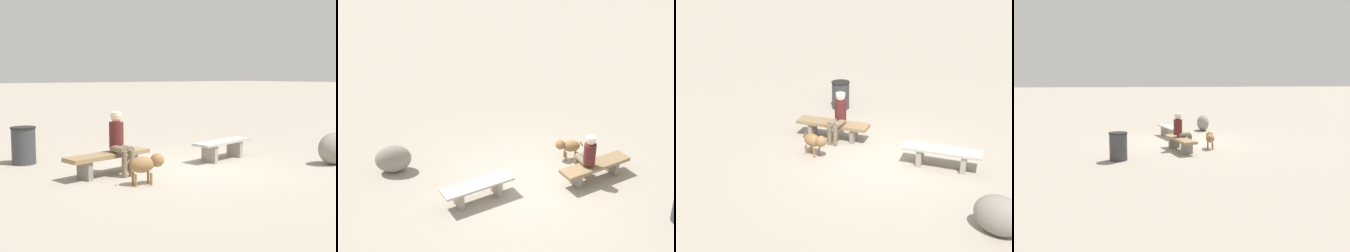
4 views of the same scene
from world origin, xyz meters
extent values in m
cube|color=#9E9384|center=(0.00, 0.00, -0.03)|extent=(210.00, 210.00, 0.06)
cube|color=gray|center=(-1.70, -0.44, 0.19)|extent=(0.19, 0.40, 0.39)
cube|color=gray|center=(-0.78, -0.24, 0.19)|extent=(0.19, 0.40, 0.39)
cube|color=#B2ADA3|center=(-1.24, -0.34, 0.41)|extent=(1.71, 0.78, 0.05)
cube|color=gray|center=(1.09, -0.52, 0.17)|extent=(0.18, 0.39, 0.35)
cube|color=gray|center=(2.17, -0.29, 0.17)|extent=(0.18, 0.39, 0.35)
cube|color=#8C704C|center=(1.63, -0.40, 0.39)|extent=(1.86, 0.80, 0.08)
cylinder|color=#511E1E|center=(1.42, -0.44, 0.76)|extent=(0.28, 0.28, 0.51)
sphere|color=beige|center=(1.42, -0.44, 1.11)|extent=(0.22, 0.22, 0.22)
cylinder|color=silver|center=(1.42, -0.44, 1.17)|extent=(0.23, 0.23, 0.08)
cylinder|color=#756651|center=(1.49, -0.24, 0.50)|extent=(0.18, 0.42, 0.15)
cylinder|color=#756651|center=(1.48, -0.03, 0.25)|extent=(0.11, 0.11, 0.50)
cylinder|color=#756651|center=(1.33, -0.25, 0.50)|extent=(0.18, 0.42, 0.15)
cylinder|color=#756651|center=(1.32, -0.04, 0.25)|extent=(0.11, 0.11, 0.50)
ellipsoid|color=olive|center=(1.49, 0.64, 0.36)|extent=(0.50, 0.37, 0.29)
sphere|color=olive|center=(1.21, 0.70, 0.42)|extent=(0.25, 0.25, 0.25)
cylinder|color=olive|center=(1.34, 0.59, 0.11)|extent=(0.04, 0.04, 0.22)
cylinder|color=olive|center=(1.37, 0.75, 0.11)|extent=(0.04, 0.04, 0.22)
cylinder|color=olive|center=(1.62, 0.53, 0.11)|extent=(0.04, 0.04, 0.22)
cylinder|color=olive|center=(1.65, 0.69, 0.11)|extent=(0.04, 0.04, 0.22)
cylinder|color=olive|center=(1.75, 0.59, 0.41)|extent=(0.12, 0.05, 0.15)
cylinder|color=#38383D|center=(2.67, -2.39, 0.39)|extent=(0.51, 0.51, 0.78)
cylinder|color=black|center=(2.67, -2.39, 0.80)|extent=(0.54, 0.54, 0.03)
ellipsoid|color=gray|center=(-2.88, 1.44, 0.35)|extent=(0.92, 0.62, 0.70)
camera|label=1|loc=(5.35, 7.12, 1.92)|focal=46.87mm
camera|label=2|loc=(-3.30, -8.64, 6.30)|focal=49.97mm
camera|label=3|loc=(-3.94, 7.91, 4.40)|focal=46.50mm
camera|label=4|loc=(12.97, -2.38, 2.30)|focal=38.37mm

